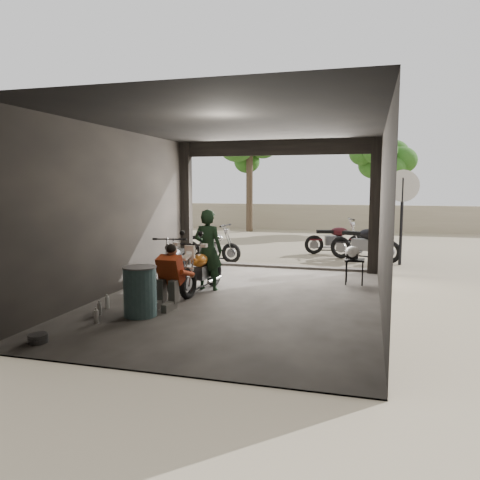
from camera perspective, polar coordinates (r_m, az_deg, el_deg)
The scene contains 16 objects.
ground at distance 8.68m, azimuth -0.14°, elevation -7.38°, with size 80.00×80.00×0.00m, color #7A6D56.
garage at distance 8.98m, azimuth 0.80°, elevation 1.38°, with size 7.00×7.13×3.20m.
boundary_wall at distance 22.27m, azimuth 9.63°, elevation 2.75°, with size 18.00×0.30×1.20m, color gray.
tree_left at distance 21.35m, azimuth 1.18°, elevation 11.77°, with size 2.20×2.20×5.60m.
tree_right at distance 22.15m, azimuth 17.12°, elevation 10.19°, with size 2.20×2.20×5.00m.
main_bike at distance 9.23m, azimuth -4.68°, elevation -3.22°, with size 0.65×1.57×1.05m, color beige, non-canonical shape.
left_bike at distance 10.02m, azimuth -7.95°, elevation -2.46°, with size 0.64×1.55×1.05m, color black, non-canonical shape.
outside_bike_a at distance 12.88m, azimuth -3.60°, elevation -0.37°, with size 0.64×1.55×1.05m, color black, non-canonical shape.
outside_bike_b at distance 14.59m, azimuth 11.54°, elevation 0.45°, with size 0.67×1.63×1.10m, color #3A0E12, non-canonical shape.
outside_bike_c at distance 13.44m, azimuth 14.95°, elevation 0.05°, with size 0.73×1.78×1.21m, color black, non-canonical shape.
rider at distance 9.36m, azimuth -3.91°, elevation -1.24°, with size 0.60×0.39×1.64m, color black.
mechanic at distance 8.12m, azimuth -8.84°, elevation -4.62°, with size 0.54×0.73×1.06m, color #AB3A16, non-canonical shape.
stool at distance 10.21m, azimuth 13.80°, elevation -2.68°, with size 0.40×0.40×0.55m.
helmet at distance 10.14m, azimuth 13.53°, elevation -1.51°, with size 0.30×0.31×0.28m, color silver.
oil_drum at distance 7.70m, azimuth -12.08°, elevation -6.25°, with size 0.52×0.52×0.81m, color #3A5E62.
sign_post at distance 12.98m, azimuth 19.17°, elevation 4.55°, with size 0.84×0.08×2.51m.
Camera 1 is at (2.27, -8.10, 2.12)m, focal length 35.00 mm.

